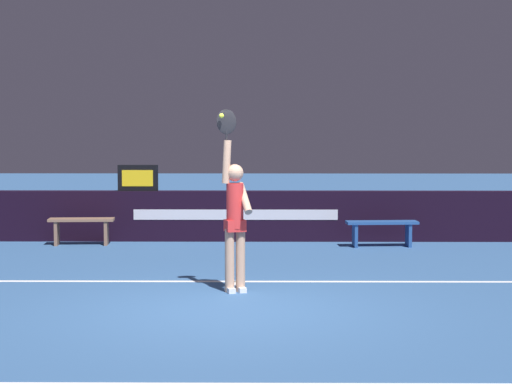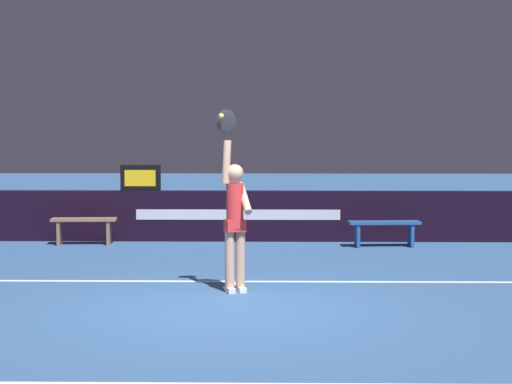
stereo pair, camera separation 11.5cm
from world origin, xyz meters
name	(u,v)px [view 2 (the right image)]	position (x,y,z in m)	size (l,w,h in m)	color
ground_plane	(227,309)	(0.00, 0.00, 0.00)	(60.00, 60.00, 0.00)	#335A8C
court_lines	(225,320)	(0.00, -0.61, 0.00)	(10.61, 5.38, 0.00)	white
back_wall	(243,216)	(0.00, 6.58, 0.49)	(14.68, 0.29, 0.99)	black
speed_display	(141,178)	(-2.03, 6.58, 1.24)	(0.78, 0.15, 0.51)	black
tennis_player	(235,216)	(0.05, 1.19, 1.05)	(0.51, 0.48, 2.52)	tan
tennis_ball	(221,116)	(-0.12, 1.05, 2.43)	(0.06, 0.06, 0.06)	#CEDF34
courtside_bench_near	(384,228)	(2.67, 5.75, 0.36)	(1.36, 0.45, 0.48)	#244C8F
courtside_bench_far	(84,225)	(-3.02, 5.95, 0.38)	(1.25, 0.44, 0.51)	#88644E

